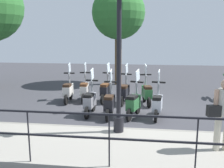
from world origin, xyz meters
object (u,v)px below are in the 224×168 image
at_px(scooter_near_1, 134,103).
at_px(scooter_near_2, 110,103).
at_px(scooter_far_2, 106,90).
at_px(lamp_post_near, 119,63).
at_px(scooter_far_3, 85,90).
at_px(scooter_near_3, 90,101).
at_px(tree_distant, 118,13).
at_px(scooter_far_1, 124,92).
at_px(pedestrian_with_bag, 223,109).
at_px(scooter_near_0, 157,104).
at_px(scooter_far_0, 147,92).
at_px(scooter_far_4, 68,90).

bearing_deg(scooter_near_1, scooter_near_2, 115.29).
bearing_deg(scooter_far_2, lamp_post_near, -156.87).
bearing_deg(scooter_far_3, scooter_far_2, -92.73).
relative_size(scooter_near_2, scooter_near_3, 1.00).
xyz_separation_m(tree_distant, scooter_far_1, (-3.88, -0.64, -3.25)).
bearing_deg(pedestrian_with_bag, tree_distant, 8.62).
bearing_deg(scooter_near_0, scooter_near_1, 99.17).
xyz_separation_m(tree_distant, scooter_near_3, (-5.40, 0.40, -3.25)).
xyz_separation_m(scooter_near_2, scooter_far_1, (1.70, -0.35, 0.00)).
xyz_separation_m(scooter_near_0, scooter_far_2, (1.78, 1.93, 0.00)).
distance_m(scooter_near_2, scooter_far_0, 2.06).
bearing_deg(scooter_far_1, scooter_near_1, -155.86).
distance_m(scooter_near_2, scooter_near_3, 0.71).
xyz_separation_m(lamp_post_near, scooter_far_1, (3.23, 0.09, -1.48)).
bearing_deg(scooter_far_0, scooter_near_0, -179.68).
xyz_separation_m(scooter_far_1, scooter_far_2, (0.21, 0.76, 0.00)).
xyz_separation_m(scooter_far_0, scooter_far_2, (0.24, 1.61, 0.00)).
distance_m(scooter_near_1, scooter_far_0, 1.62).
relative_size(scooter_far_1, scooter_far_4, 1.00).
distance_m(lamp_post_near, scooter_near_1, 2.23).
bearing_deg(lamp_post_near, scooter_far_4, 36.06).
xyz_separation_m(scooter_near_0, scooter_far_3, (1.76, 2.80, 0.00)).
relative_size(scooter_near_3, scooter_far_2, 1.00).
relative_size(lamp_post_near, scooter_far_2, 2.66).
relative_size(tree_distant, scooter_far_1, 3.35).
height_order(scooter_near_1, scooter_far_0, same).
bearing_deg(scooter_far_0, scooter_far_2, 70.18).
height_order(scooter_near_2, scooter_far_1, same).
relative_size(tree_distant, scooter_far_4, 3.35).
bearing_deg(scooter_near_0, scooter_near_3, 96.34).
xyz_separation_m(scooter_far_3, scooter_far_4, (-0.21, 0.61, 0.00)).
height_order(scooter_near_3, scooter_far_0, same).
distance_m(lamp_post_near, scooter_near_0, 2.47).
bearing_deg(lamp_post_near, tree_distant, 5.88).
bearing_deg(scooter_near_3, scooter_far_2, -6.19).
xyz_separation_m(scooter_far_1, scooter_far_3, (0.19, 1.63, 0.00)).
bearing_deg(scooter_far_1, scooter_near_3, 154.95).
distance_m(scooter_near_3, scooter_far_3, 1.80).
relative_size(scooter_far_0, scooter_far_4, 1.00).
distance_m(scooter_near_1, scooter_far_3, 2.71).
bearing_deg(scooter_near_1, scooter_far_0, 1.92).
bearing_deg(scooter_far_0, lamp_post_near, 155.19).
relative_size(scooter_far_2, scooter_far_3, 1.00).
height_order(lamp_post_near, tree_distant, tree_distant).
relative_size(scooter_near_3, scooter_far_0, 1.00).
bearing_deg(scooter_far_1, scooter_far_0, -82.69).
bearing_deg(scooter_near_2, tree_distant, 4.25).
height_order(tree_distant, scooter_near_2, tree_distant).
height_order(scooter_near_0, scooter_far_3, same).
bearing_deg(scooter_far_3, scooter_near_2, -150.26).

